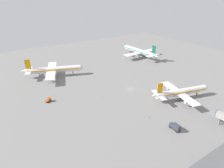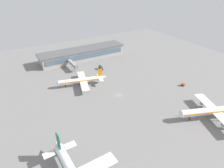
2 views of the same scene
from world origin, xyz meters
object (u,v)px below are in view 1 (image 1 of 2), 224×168
Objects in this scene: safety_cone_far_side at (149,117)px; airplane_at_gate at (181,92)px; safety_cone_near_gate at (103,97)px; airplane_taxiing at (140,51)px; baggage_tug at (49,100)px; safety_cone_mid_apron at (133,75)px; airplane_distant at (53,70)px; catering_truck at (175,127)px.

airplane_at_gate is at bearing 9.52° from safety_cone_far_side.
safety_cone_near_gate is 1.00× the size of safety_cone_far_side.
baggage_tug is (-103.42, -38.13, -4.24)m from airplane_taxiing.
airplane_taxiing is 81.33× the size of safety_cone_mid_apron.
airplane_distant reaches higher than safety_cone_far_side.
airplane_at_gate is 66.71× the size of safety_cone_far_side.
airplane_distant is 76.66× the size of safety_cone_near_gate.
airplane_distant is at bearing 105.59° from safety_cone_near_gate.
baggage_tug is at bearing 107.84° from airplane_taxiing.
catering_truck is (-61.55, -97.29, -3.70)m from airplane_taxiing.
safety_cone_mid_apron is (67.16, 4.15, -0.86)m from baggage_tug.
airplane_at_gate is 7.11× the size of catering_truck.
airplane_taxiing reaches higher than safety_cone_near_gate.
airplane_at_gate is at bearing -88.40° from safety_cone_mid_apron.
safety_cone_near_gate is (13.94, -49.96, -5.00)m from airplane_distant.
safety_cone_near_gate is at bearing -53.57° from airplane_distant.
catering_truck is 68.18m from safety_cone_mid_apron.
safety_cone_near_gate is (-38.98, 26.97, -4.20)m from airplane_at_gate.
catering_truck is at bearing -53.75° from airplane_distant.
airplane_taxiing is at bearing 34.84° from safety_cone_near_gate.
airplane_at_gate reaches higher than safety_cone_mid_apron.
safety_cone_mid_apron is at bearing 24.92° from safety_cone_near_gate.
baggage_tug is 67.29m from safety_cone_mid_apron.
safety_cone_near_gate is (-73.99, -51.51, -5.10)m from airplane_taxiing.
catering_truck reaches higher than baggage_tug.
safety_cone_mid_apron is (-36.26, -33.98, -5.10)m from airplane_taxiing.
baggage_tug is 59.46m from safety_cone_far_side.
airplane_distant is 8.17× the size of catering_truck.
catering_truck is (-26.53, -18.81, -2.81)m from airplane_at_gate.
safety_cone_mid_apron is at bearing 130.74° from airplane_taxiing.
baggage_tug is at bearing -176.47° from safety_cone_mid_apron.
safety_cone_near_gate is (29.43, -13.38, -0.86)m from baggage_tug.
safety_cone_far_side is (38.41, -45.38, -0.86)m from baggage_tug.
safety_cone_near_gate is (-12.44, 45.77, -1.40)m from catering_truck.
safety_cone_near_gate and safety_cone_mid_apron have the same top height.
safety_cone_far_side is at bearing -53.53° from airplane_distant.
safety_cone_mid_apron is at bearing 106.73° from airplane_at_gate.
airplane_taxiing is at bearing 0.59° from baggage_tug.
airplane_distant is 85.25m from safety_cone_far_side.
airplane_at_gate is 79.49m from baggage_tug.
baggage_tug is (-68.40, 40.35, -3.35)m from airplane_at_gate.
safety_cone_near_gate is 41.61m from safety_cone_mid_apron.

